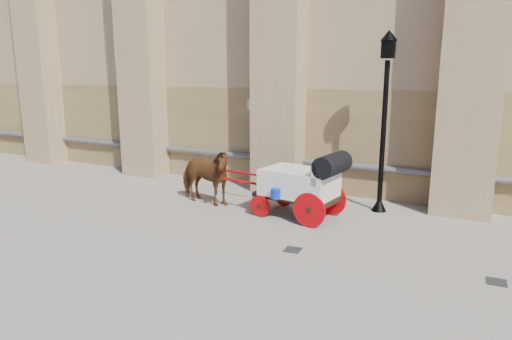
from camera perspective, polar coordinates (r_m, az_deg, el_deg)
The scene contains 6 objects.
ground at distance 10.16m, azimuth -0.55°, elevation -7.89°, with size 90.00×90.00×0.00m, color gray.
horse at distance 12.21m, azimuth -6.52°, elevation -0.74°, with size 0.83×1.82×1.54m, color brown.
carriage at distance 11.02m, azimuth 5.98°, elevation -1.49°, with size 3.88×1.50×1.66m.
street_lamp at distance 11.67m, azimuth 15.74°, elevation 6.31°, with size 0.42×0.42×4.45m.
drain_grate_near at distance 9.28m, azimuth 4.62°, elevation -9.90°, with size 0.32×0.32×0.01m, color black.
drain_grate_far at distance 8.94m, azimuth 27.86°, elevation -12.26°, with size 0.32×0.32×0.01m, color black.
Camera 1 is at (4.42, -8.45, 3.51)m, focal length 32.00 mm.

